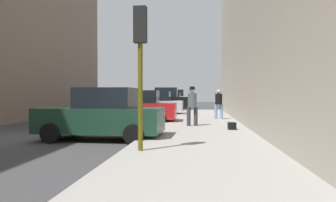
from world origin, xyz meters
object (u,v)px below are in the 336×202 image
(pedestrian_with_beanie, at_px, (192,104))
(parked_gray_coupe, at_px, (170,101))
(parked_red_hatchback, at_px, (138,108))
(traffic_light, at_px, (140,47))
(parked_black_suv, at_px, (165,100))
(parked_white_van, at_px, (175,99))
(duffel_bag, at_px, (232,126))
(fire_hydrant, at_px, (173,113))
(pedestrian_in_jeans, at_px, (219,103))
(parked_dark_green_sedan, at_px, (102,115))
(parked_silver_sedan, at_px, (155,104))

(pedestrian_with_beanie, bearing_deg, parked_gray_coupe, 97.66)
(parked_red_hatchback, xyz_separation_m, traffic_light, (1.85, -9.32, 1.91))
(parked_black_suv, xyz_separation_m, pedestrian_with_beanie, (2.99, -16.28, 0.10))
(parked_gray_coupe, bearing_deg, parked_white_van, 90.00)
(parked_white_van, distance_m, duffel_bag, 30.38)
(parked_gray_coupe, distance_m, fire_hydrant, 18.30)
(parked_red_hatchback, height_order, traffic_light, traffic_light)
(fire_hydrant, xyz_separation_m, pedestrian_in_jeans, (2.63, 0.28, 0.61))
(parked_white_van, height_order, traffic_light, traffic_light)
(parked_dark_green_sedan, bearing_deg, parked_black_suv, 90.00)
(parked_dark_green_sedan, relative_size, parked_white_van, 0.92)
(parked_white_van, relative_size, traffic_light, 1.28)
(parked_black_suv, distance_m, parked_white_van, 12.33)
(fire_hydrant, bearing_deg, parked_silver_sedan, 108.31)
(parked_black_suv, height_order, pedestrian_in_jeans, parked_black_suv)
(parked_gray_coupe, xyz_separation_m, pedestrian_with_beanie, (2.99, -22.28, 0.29))
(pedestrian_with_beanie, xyz_separation_m, duffel_bag, (1.64, -1.41, -0.85))
(parked_silver_sedan, distance_m, parked_black_suv, 6.77)
(parked_black_suv, xyz_separation_m, traffic_light, (1.85, -23.01, 1.73))
(fire_hydrant, height_order, duffel_bag, fire_hydrant)
(pedestrian_in_jeans, bearing_deg, pedestrian_with_beanie, -108.26)
(pedestrian_with_beanie, height_order, duffel_bag, pedestrian_with_beanie)
(pedestrian_with_beanie, bearing_deg, parked_white_van, 95.97)
(duffel_bag, bearing_deg, parked_white_van, 98.78)
(parked_silver_sedan, relative_size, traffic_light, 1.17)
(parked_black_suv, bearing_deg, parked_dark_green_sedan, -90.00)
(fire_hydrant, bearing_deg, parked_black_suv, 98.40)
(parked_black_suv, distance_m, fire_hydrant, 12.36)
(parked_silver_sedan, distance_m, pedestrian_in_jeans, 6.81)
(parked_red_hatchback, height_order, pedestrian_in_jeans, pedestrian_in_jeans)
(parked_gray_coupe, height_order, parked_white_van, parked_white_van)
(parked_red_hatchback, bearing_deg, parked_white_van, 90.00)
(parked_silver_sedan, distance_m, parked_white_van, 19.10)
(parked_dark_green_sedan, height_order, traffic_light, traffic_light)
(parked_gray_coupe, distance_m, duffel_bag, 24.14)
(duffel_bag, bearing_deg, parked_dark_green_sedan, -151.85)
(pedestrian_in_jeans, relative_size, pedestrian_with_beanie, 0.96)
(parked_dark_green_sedan, bearing_deg, pedestrian_in_jeans, 61.72)
(pedestrian_in_jeans, height_order, pedestrian_with_beanie, pedestrian_with_beanie)
(pedestrian_with_beanie, bearing_deg, fire_hydrant, 106.32)
(parked_white_van, relative_size, pedestrian_in_jeans, 2.70)
(parked_black_suv, height_order, duffel_bag, parked_black_suv)
(parked_black_suv, distance_m, pedestrian_in_jeans, 12.73)
(parked_red_hatchback, distance_m, pedestrian_in_jeans, 4.77)
(parked_dark_green_sedan, distance_m, parked_red_hatchback, 6.48)
(fire_hydrant, xyz_separation_m, duffel_bag, (2.83, -5.47, -0.21))
(parked_gray_coupe, distance_m, pedestrian_with_beanie, 22.48)
(parked_black_suv, xyz_separation_m, duffel_bag, (4.63, -17.69, -0.74))
(parked_gray_coupe, bearing_deg, traffic_light, -86.34)
(parked_red_hatchback, distance_m, duffel_bag, 6.15)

